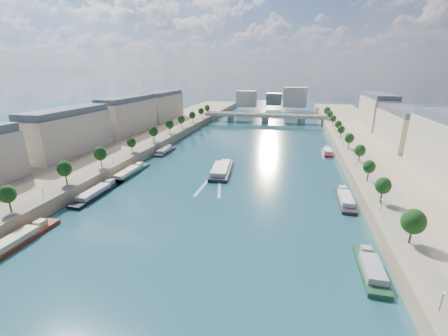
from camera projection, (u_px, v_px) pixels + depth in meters
The scene contains 17 objects.
ground at pixel (240, 163), 153.07m from camera, with size 700.00×700.00×0.00m, color #0C2F37.
quay_left at pixel (113, 150), 167.85m from camera, with size 44.00×520.00×5.00m, color #9E8460.
quay_right at pixel (395, 169), 136.74m from camera, with size 44.00×520.00×5.00m, color #9E8460.
pave_left at pixel (137, 147), 163.82m from camera, with size 14.00×520.00×0.10m, color gray.
pave_right at pixel (360, 161), 139.19m from camera, with size 14.00×520.00×0.10m, color gray.
trees_left at pixel (142, 137), 163.56m from camera, with size 4.80×268.80×8.26m.
trees_right at pixel (354, 145), 147.20m from camera, with size 4.80×268.80×8.26m.
lamps_left at pixel (135, 147), 152.75m from camera, with size 0.36×200.36×4.28m.
lamps_right at pixel (349, 152), 143.95m from camera, with size 0.36×200.36×4.28m.
buildings_left at pixel (103, 121), 177.46m from camera, with size 16.00×226.00×23.20m.
buildings_right at pixel (422, 135), 140.72m from camera, with size 16.00×226.00×23.20m.
skyline at pixel (276, 98), 351.12m from camera, with size 79.00×42.00×22.00m.
bridge at pixel (265, 117), 271.70m from camera, with size 112.00×12.00×8.15m.
tour_barge at pixel (221, 170), 139.04m from camera, with size 11.51×29.99×3.97m.
wake at pixel (212, 185), 124.05m from camera, with size 10.73×26.01×0.04m.
moored_barges_left at pixel (90, 197), 109.92m from camera, with size 5.00×157.22×3.60m.
moored_barges_right at pixel (354, 224), 90.80m from camera, with size 5.00×166.71×3.60m.
Camera 1 is at (25.46, -44.30, 45.07)m, focal length 24.00 mm.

